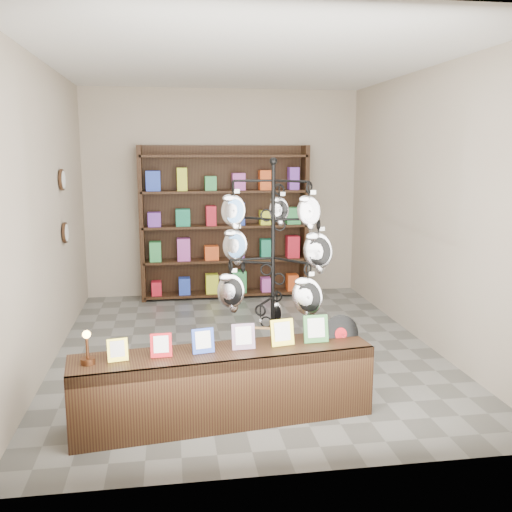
# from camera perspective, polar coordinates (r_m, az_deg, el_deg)

# --- Properties ---
(ground) EXTENTS (5.00, 5.00, 0.00)m
(ground) POSITION_cam_1_polar(r_m,az_deg,el_deg) (6.31, -1.02, -9.16)
(ground) COLOR slate
(ground) RESTS_ON ground
(room_envelope) EXTENTS (5.00, 5.00, 5.00)m
(room_envelope) POSITION_cam_1_polar(r_m,az_deg,el_deg) (5.95, -1.08, 7.88)
(room_envelope) COLOR #AFA18D
(room_envelope) RESTS_ON ground
(display_tree) EXTENTS (1.12, 1.12, 2.06)m
(display_tree) POSITION_cam_1_polar(r_m,az_deg,el_deg) (4.99, 1.70, -0.22)
(display_tree) COLOR black
(display_tree) RESTS_ON ground
(front_shelf) EXTENTS (2.40, 0.77, 0.83)m
(front_shelf) POSITION_cam_1_polar(r_m,az_deg,el_deg) (4.63, -3.23, -12.78)
(front_shelf) COLOR black
(front_shelf) RESTS_ON ground
(back_shelving) EXTENTS (2.42, 0.36, 2.20)m
(back_shelving) POSITION_cam_1_polar(r_m,az_deg,el_deg) (8.30, -3.16, 2.90)
(back_shelving) COLOR black
(back_shelving) RESTS_ON ground
(wall_clocks) EXTENTS (0.03, 0.24, 0.84)m
(wall_clocks) POSITION_cam_1_polar(r_m,az_deg,el_deg) (6.82, -18.69, 4.71)
(wall_clocks) COLOR black
(wall_clocks) RESTS_ON ground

